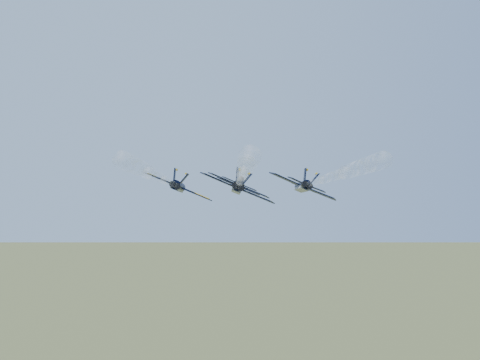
{
  "coord_description": "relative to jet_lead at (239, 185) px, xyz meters",
  "views": [
    {
      "loc": [
        -16.04,
        -110.1,
        103.99
      ],
      "look_at": [
        0.71,
        2.53,
        102.78
      ],
      "focal_mm": 50.0,
      "sensor_mm": 36.0,
      "label": 1
    }
  ],
  "objects": [
    {
      "name": "smoke_trail_lead",
      "position": [
        -5.56,
        -38.94,
        0.03
      ],
      "size": [
        8.99,
        52.47,
        1.98
      ],
      "rotation": [
        0.0,
        0.4,
        -0.14
      ],
      "color": "white"
    },
    {
      "name": "smoke_trail_right",
      "position": [
        3.61,
        -50.59,
        0.03
      ],
      "size": [
        8.99,
        52.47,
        1.98
      ],
      "rotation": [
        0.0,
        0.4,
        -0.14
      ],
      "color": "white"
    },
    {
      "name": "jet_left",
      "position": [
        -11.64,
        -9.61,
        0.0
      ],
      "size": [
        11.3,
        15.78,
        5.11
      ],
      "rotation": [
        0.0,
        0.4,
        -0.14
      ],
      "color": "black"
    },
    {
      "name": "smoke_trail_left",
      "position": [
        -17.19,
        -48.55,
        0.03
      ],
      "size": [
        8.99,
        52.47,
        1.98
      ],
      "rotation": [
        0.0,
        0.4,
        -0.14
      ],
      "color": "white"
    },
    {
      "name": "jet_right",
      "position": [
        9.17,
        -11.66,
        0.0
      ],
      "size": [
        11.3,
        15.78,
        5.11
      ],
      "rotation": [
        0.0,
        0.4,
        -0.14
      ],
      "color": "black"
    },
    {
      "name": "smoke_trail_slot",
      "position": [
        -8.89,
        -60.33,
        0.03
      ],
      "size": [
        8.99,
        52.47,
        1.98
      ],
      "rotation": [
        0.0,
        0.4,
        -0.14
      ],
      "color": "white"
    },
    {
      "name": "jet_slot",
      "position": [
        -3.34,
        -21.4,
        0.0
      ],
      "size": [
        11.3,
        15.78,
        5.11
      ],
      "rotation": [
        0.0,
        0.4,
        -0.14
      ],
      "color": "black"
    },
    {
      "name": "jet_lead",
      "position": [
        0.0,
        0.0,
        0.0
      ],
      "size": [
        11.3,
        15.78,
        5.11
      ],
      "rotation": [
        0.0,
        0.4,
        -0.14
      ],
      "color": "black"
    }
  ]
}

